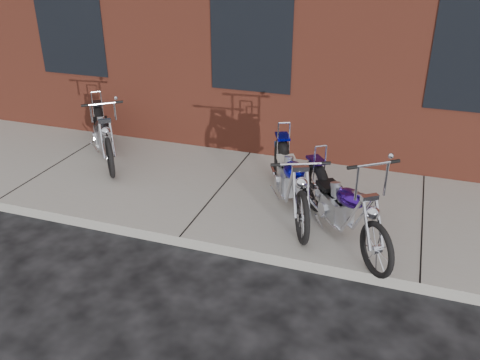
% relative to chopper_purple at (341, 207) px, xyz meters
% --- Properties ---
extents(ground, '(120.00, 120.00, 0.00)m').
position_rel_chopper_purple_xyz_m(ground, '(-1.96, -0.71, -0.57)').
color(ground, black).
rests_on(ground, ground).
extents(sidewalk, '(22.00, 3.00, 0.15)m').
position_rel_chopper_purple_xyz_m(sidewalk, '(-1.96, 0.79, -0.49)').
color(sidewalk, '#A09E97').
rests_on(sidewalk, ground).
extents(chopper_purple, '(1.48, 1.93, 1.30)m').
position_rel_chopper_purple_xyz_m(chopper_purple, '(0.00, 0.00, 0.00)').
color(chopper_purple, black).
rests_on(chopper_purple, sidewalk).
extents(chopper_blue, '(1.07, 2.26, 1.05)m').
position_rel_chopper_purple_xyz_m(chopper_blue, '(-0.79, 0.54, 0.01)').
color(chopper_blue, black).
rests_on(chopper_blue, sidewalk).
extents(chopper_third, '(1.53, 1.87, 1.17)m').
position_rel_chopper_purple_xyz_m(chopper_third, '(-4.32, 1.29, -0.00)').
color(chopper_third, black).
rests_on(chopper_third, sidewalk).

